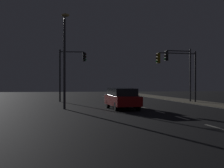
{
  "coord_description": "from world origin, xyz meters",
  "views": [
    {
      "loc": [
        -6.86,
        -4.6,
        1.92
      ],
      "look_at": [
        -1.99,
        24.85,
        1.89
      ],
      "focal_mm": 53.28,
      "sensor_mm": 36.0,
      "label": 1
    }
  ],
  "objects_px": {
    "traffic_light_near_right": "(178,66)",
    "car_oncoming": "(120,97)",
    "car": "(122,98)",
    "traffic_light_mid_left": "(71,66)",
    "traffic_light_far_center": "(179,65)",
    "street_lamp_far_end": "(65,53)"
  },
  "relations": [
    {
      "from": "traffic_light_near_right",
      "to": "car_oncoming",
      "type": "bearing_deg",
      "value": -148.73
    },
    {
      "from": "car",
      "to": "car_oncoming",
      "type": "xyz_separation_m",
      "value": [
        0.29,
        2.31,
        0.0
      ]
    },
    {
      "from": "car",
      "to": "traffic_light_mid_left",
      "type": "height_order",
      "value": "traffic_light_mid_left"
    },
    {
      "from": "car_oncoming",
      "to": "traffic_light_far_center",
      "type": "bearing_deg",
      "value": 36.1
    },
    {
      "from": "traffic_light_far_center",
      "to": "street_lamp_far_end",
      "type": "relative_size",
      "value": 0.77
    },
    {
      "from": "car_oncoming",
      "to": "traffic_light_far_center",
      "type": "height_order",
      "value": "traffic_light_far_center"
    },
    {
      "from": "traffic_light_far_center",
      "to": "traffic_light_near_right",
      "type": "height_order",
      "value": "traffic_light_far_center"
    },
    {
      "from": "car",
      "to": "traffic_light_near_right",
      "type": "height_order",
      "value": "traffic_light_near_right"
    },
    {
      "from": "car",
      "to": "street_lamp_far_end",
      "type": "height_order",
      "value": "street_lamp_far_end"
    },
    {
      "from": "traffic_light_mid_left",
      "to": "traffic_light_near_right",
      "type": "height_order",
      "value": "traffic_light_mid_left"
    },
    {
      "from": "traffic_light_mid_left",
      "to": "car_oncoming",
      "type": "bearing_deg",
      "value": -68.16
    },
    {
      "from": "car_oncoming",
      "to": "traffic_light_mid_left",
      "type": "height_order",
      "value": "traffic_light_mid_left"
    },
    {
      "from": "car",
      "to": "traffic_light_near_right",
      "type": "relative_size",
      "value": 0.91
    },
    {
      "from": "traffic_light_far_center",
      "to": "traffic_light_mid_left",
      "type": "xyz_separation_m",
      "value": [
        -10.58,
        3.97,
        0.03
      ]
    },
    {
      "from": "car",
      "to": "car_oncoming",
      "type": "distance_m",
      "value": 2.33
    },
    {
      "from": "traffic_light_far_center",
      "to": "traffic_light_near_right",
      "type": "relative_size",
      "value": 1.07
    },
    {
      "from": "car_oncoming",
      "to": "traffic_light_far_center",
      "type": "relative_size",
      "value": 0.85
    },
    {
      "from": "car_oncoming",
      "to": "street_lamp_far_end",
      "type": "height_order",
      "value": "street_lamp_far_end"
    },
    {
      "from": "traffic_light_near_right",
      "to": "street_lamp_far_end",
      "type": "bearing_deg",
      "value": -152.8
    },
    {
      "from": "traffic_light_mid_left",
      "to": "street_lamp_far_end",
      "type": "height_order",
      "value": "street_lamp_far_end"
    },
    {
      "from": "traffic_light_mid_left",
      "to": "traffic_light_near_right",
      "type": "distance_m",
      "value": 11.24
    },
    {
      "from": "traffic_light_near_right",
      "to": "street_lamp_far_end",
      "type": "distance_m",
      "value": 12.25
    }
  ]
}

